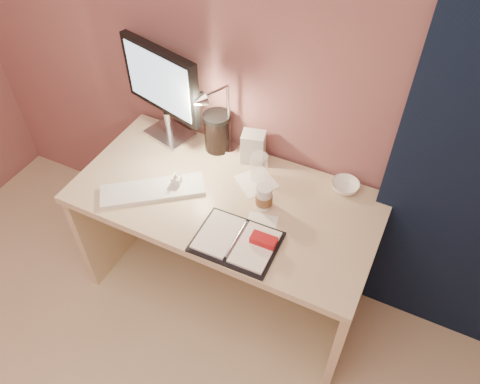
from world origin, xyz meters
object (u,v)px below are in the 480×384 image
at_px(coffee_cup, 264,198).
at_px(lotion_bottle, 176,180).
at_px(planner, 239,241).
at_px(desk, 233,218).
at_px(clear_cup, 259,167).
at_px(keyboard, 153,190).
at_px(desk_lamp, 227,121).
at_px(bowl, 345,186).
at_px(dark_jar, 217,134).
at_px(monitor, 163,86).
at_px(product_box, 253,147).

distance_m(coffee_cup, lotion_bottle, 0.42).
height_order(planner, coffee_cup, coffee_cup).
bearing_deg(lotion_bottle, desk, 26.85).
xyz_separation_m(coffee_cup, clear_cup, (-0.10, 0.15, 0.01)).
distance_m(keyboard, desk_lamp, 0.46).
height_order(desk, coffee_cup, coffee_cup).
distance_m(clear_cup, bowl, 0.41).
bearing_deg(dark_jar, lotion_bottle, -96.73).
distance_m(keyboard, dark_jar, 0.43).
distance_m(monitor, coffee_cup, 0.73).
distance_m(bowl, product_box, 0.47).
distance_m(dark_jar, product_box, 0.20).
relative_size(monitor, bowl, 3.85).
bearing_deg(coffee_cup, planner, -92.02).
relative_size(desk, keyboard, 2.96).
bearing_deg(dark_jar, clear_cup, -21.84).
bearing_deg(desk, clear_cup, 49.48).
height_order(keyboard, desk_lamp, desk_lamp).
height_order(monitor, clear_cup, monitor).
distance_m(coffee_cup, clear_cup, 0.18).
relative_size(desk, monitor, 2.77).
bearing_deg(clear_cup, planner, -77.30).
distance_m(clear_cup, product_box, 0.13).
height_order(desk, product_box, product_box).
height_order(monitor, product_box, monitor).
xyz_separation_m(monitor, clear_cup, (0.55, -0.09, -0.23)).
bearing_deg(desk_lamp, planner, -33.32).
height_order(clear_cup, dark_jar, dark_jar).
bearing_deg(bowl, dark_jar, 179.72).
bearing_deg(coffee_cup, product_box, 123.98).
relative_size(planner, dark_jar, 1.92).
relative_size(desk, product_box, 8.56).
bearing_deg(coffee_cup, clear_cup, 121.95).
relative_size(planner, clear_cup, 2.50).
xyz_separation_m(clear_cup, dark_jar, (-0.28, 0.11, 0.02)).
bearing_deg(dark_jar, desk, -47.95).
bearing_deg(coffee_cup, keyboard, -164.04).
distance_m(monitor, product_box, 0.52).
relative_size(bowl, desk_lamp, 0.33).
distance_m(keyboard, lotion_bottle, 0.12).
relative_size(monitor, product_box, 3.09).
distance_m(monitor, lotion_bottle, 0.46).
bearing_deg(planner, bowl, 57.58).
bearing_deg(lotion_bottle, planner, -23.04).
height_order(planner, product_box, product_box).
distance_m(bowl, lotion_bottle, 0.78).
bearing_deg(desk_lamp, clear_cup, 12.75).
bearing_deg(bowl, planner, -121.17).
relative_size(keyboard, bowl, 3.61).
bearing_deg(lotion_bottle, coffee_cup, 8.74).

